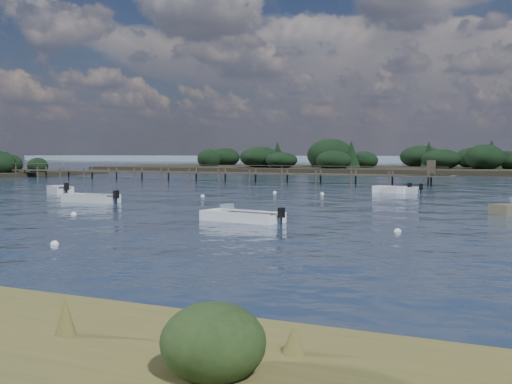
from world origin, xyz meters
The scene contains 14 objects.
ground centered at (0.00, 60.00, 0.00)m, with size 400.00×400.00×0.00m, color #182539.
tender_far_grey_b centered at (4.28, 32.64, 0.16)m, with size 3.35×1.32×1.14m.
tender_far_white centered at (3.38, 32.84, 0.17)m, with size 3.53×1.99×1.18m.
tender_far_grey centered at (-22.22, 19.83, 0.18)m, with size 3.79×3.12×1.27m.
dinghy_mid_grey centered at (-13.20, 13.08, 0.16)m, with size 4.55×1.73×1.14m.
dinghy_mid_white_a centered at (2.22, 6.34, 0.14)m, with size 4.71×2.22×1.08m.
buoy_a centered at (-0.36, -4.20, 0.00)m, with size 0.32×0.32×0.32m, color white.
buoy_b centered at (10.39, 5.36, 0.00)m, with size 0.32×0.32×0.32m, color white.
buoy_c centered at (-7.93, 5.39, 0.00)m, with size 0.32×0.32×0.32m, color white.
buoy_e centered at (-1.49, 28.68, 0.00)m, with size 0.32×0.32×0.32m, color white.
buoy_extra_a centered at (-9.14, 21.75, 0.00)m, with size 0.32×0.32×0.32m, color white.
buoy_extra_b centered at (-5.89, 28.68, 0.00)m, with size 0.32×0.32×0.32m, color white.
jetty centered at (-21.74, 47.99, 0.98)m, with size 64.50×3.20×3.40m.
distant_haze centered at (-90.00, 230.00, 0.00)m, with size 280.00×20.00×2.40m, color #8698A6.
Camera 1 is at (16.89, -22.56, 3.44)m, focal length 45.00 mm.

